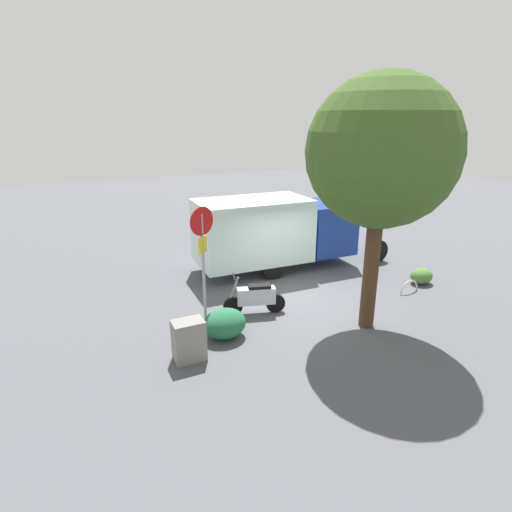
# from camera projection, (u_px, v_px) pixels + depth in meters

# --- Properties ---
(ground_plane) EXTENTS (60.00, 60.00, 0.00)m
(ground_plane) POSITION_uv_depth(u_px,v_px,m) (302.00, 299.00, 12.90)
(ground_plane) COLOR #4E4F55
(box_truck_near) EXTENTS (7.43, 2.46, 2.69)m
(box_truck_near) POSITION_uv_depth(u_px,v_px,m) (278.00, 229.00, 15.15)
(box_truck_near) COLOR black
(box_truck_near) RESTS_ON ground
(motorcycle) EXTENTS (1.76, 0.76, 1.20)m
(motorcycle) POSITION_uv_depth(u_px,v_px,m) (256.00, 297.00, 11.81)
(motorcycle) COLOR black
(motorcycle) RESTS_ON ground
(stop_sign) EXTENTS (0.71, 0.33, 3.29)m
(stop_sign) POSITION_uv_depth(u_px,v_px,m) (203.00, 248.00, 10.73)
(stop_sign) COLOR #9E9EA3
(stop_sign) RESTS_ON ground
(street_tree) EXTENTS (3.69, 3.69, 6.49)m
(street_tree) POSITION_uv_depth(u_px,v_px,m) (382.00, 153.00, 9.83)
(street_tree) COLOR #47301E
(street_tree) RESTS_ON ground
(utility_cabinet) EXTENTS (0.73, 0.50, 1.00)m
(utility_cabinet) POSITION_uv_depth(u_px,v_px,m) (189.00, 341.00, 9.54)
(utility_cabinet) COLOR slate
(utility_cabinet) RESTS_ON ground
(bike_rack_hoop) EXTENTS (0.85, 0.14, 0.85)m
(bike_rack_hoop) POSITION_uv_depth(u_px,v_px,m) (409.00, 292.00, 13.44)
(bike_rack_hoop) COLOR #B7B7BC
(bike_rack_hoop) RESTS_ON ground
(shrub_near_sign) EXTENTS (1.14, 0.93, 0.78)m
(shrub_near_sign) POSITION_uv_depth(u_px,v_px,m) (224.00, 323.00, 10.57)
(shrub_near_sign) COLOR #236843
(shrub_near_sign) RESTS_ON ground
(shrub_mid_verge) EXTENTS (0.80, 0.65, 0.54)m
(shrub_mid_verge) POSITION_uv_depth(u_px,v_px,m) (421.00, 276.00, 14.06)
(shrub_mid_verge) COLOR #4C7631
(shrub_mid_verge) RESTS_ON ground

